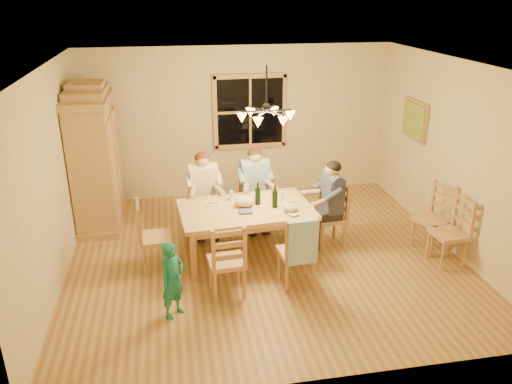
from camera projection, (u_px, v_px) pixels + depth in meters
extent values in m
plane|color=#945E36|center=(265.00, 256.00, 7.19)|extent=(5.50, 5.50, 0.00)
cube|color=white|center=(267.00, 65.00, 6.18)|extent=(5.50, 5.00, 0.02)
cube|color=tan|center=(239.00, 123.00, 8.96)|extent=(5.50, 0.02, 2.70)
cube|color=tan|center=(50.00, 181.00, 6.24)|extent=(0.02, 5.00, 2.70)
cube|color=tan|center=(454.00, 157.00, 7.13)|extent=(0.02, 5.00, 2.70)
cube|color=black|center=(250.00, 112.00, 8.90)|extent=(1.20, 0.03, 1.20)
cube|color=#AF7F4D|center=(250.00, 112.00, 8.88)|extent=(1.30, 0.06, 1.30)
cube|color=#9F6C45|center=(415.00, 120.00, 8.13)|extent=(0.04, 0.78, 0.64)
cube|color=#1E6B2D|center=(413.00, 120.00, 8.12)|extent=(0.02, 0.68, 0.54)
cylinder|color=black|center=(266.00, 87.00, 6.28)|extent=(0.02, 0.02, 0.53)
sphere|color=black|center=(266.00, 108.00, 6.38)|extent=(0.12, 0.12, 0.12)
cylinder|color=black|center=(278.00, 110.00, 6.42)|extent=(0.34, 0.02, 0.02)
cone|color=#FFB259|center=(290.00, 116.00, 6.47)|extent=(0.13, 0.13, 0.12)
cylinder|color=black|center=(270.00, 108.00, 6.53)|extent=(0.19, 0.31, 0.02)
cone|color=#FFB259|center=(274.00, 112.00, 6.70)|extent=(0.13, 0.13, 0.12)
cylinder|color=black|center=(258.00, 109.00, 6.50)|extent=(0.19, 0.31, 0.02)
cone|color=#FFB259|center=(250.00, 113.00, 6.65)|extent=(0.13, 0.13, 0.12)
cylinder|color=black|center=(254.00, 111.00, 6.36)|extent=(0.34, 0.02, 0.02)
cone|color=#FFB259|center=(242.00, 118.00, 6.37)|extent=(0.13, 0.13, 0.12)
cylinder|color=black|center=(262.00, 114.00, 6.25)|extent=(0.19, 0.31, 0.02)
cone|color=#FFB259|center=(258.00, 123.00, 6.14)|extent=(0.13, 0.13, 0.12)
cylinder|color=black|center=(275.00, 113.00, 6.28)|extent=(0.19, 0.31, 0.02)
cone|color=#FFB259|center=(283.00, 122.00, 6.19)|extent=(0.13, 0.13, 0.12)
cube|color=#9F6C45|center=(95.00, 165.00, 7.88)|extent=(0.60, 1.30, 2.00)
cube|color=#9F6C45|center=(87.00, 99.00, 7.48)|extent=(0.66, 1.40, 0.10)
cube|color=#9F6C45|center=(86.00, 92.00, 7.44)|extent=(0.58, 1.00, 0.12)
cube|color=#9F6C45|center=(85.00, 85.00, 7.41)|extent=(0.52, 0.55, 0.10)
cube|color=#AF7F4D|center=(114.00, 171.00, 7.63)|extent=(0.03, 0.55, 1.60)
cube|color=#AF7F4D|center=(117.00, 157.00, 8.23)|extent=(0.03, 0.55, 1.60)
cube|color=#9F6C45|center=(102.00, 219.00, 8.23)|extent=(0.66, 1.40, 0.12)
cube|color=tan|center=(246.00, 210.00, 6.94)|extent=(1.91, 1.26, 0.06)
cube|color=#AF7F4D|center=(246.00, 215.00, 6.97)|extent=(1.75, 1.09, 0.10)
cylinder|color=#AF7F4D|center=(194.00, 257.00, 6.48)|extent=(0.09, 0.09, 0.70)
cylinder|color=#AF7F4D|center=(311.00, 242.00, 6.86)|extent=(0.09, 0.09, 0.70)
cylinder|color=#AF7F4D|center=(185.00, 227.00, 7.30)|extent=(0.09, 0.09, 0.70)
cylinder|color=#AF7F4D|center=(290.00, 215.00, 7.68)|extent=(0.09, 0.09, 0.70)
cube|color=#AF7F4D|center=(204.00, 207.00, 7.71)|extent=(0.47, 0.45, 0.06)
cube|color=#AF7F4D|center=(204.00, 191.00, 7.61)|extent=(0.38, 0.08, 0.54)
cube|color=#AF7F4D|center=(255.00, 202.00, 7.90)|extent=(0.47, 0.45, 0.06)
cube|color=#AF7F4D|center=(255.00, 186.00, 7.80)|extent=(0.38, 0.08, 0.54)
cube|color=#AF7F4D|center=(227.00, 262.00, 6.17)|extent=(0.47, 0.45, 0.06)
cube|color=#AF7F4D|center=(226.00, 242.00, 6.06)|extent=(0.38, 0.08, 0.54)
cube|color=#AF7F4D|center=(296.00, 253.00, 6.38)|extent=(0.47, 0.45, 0.06)
cube|color=#AF7F4D|center=(297.00, 234.00, 6.28)|extent=(0.38, 0.08, 0.54)
cube|color=#AF7F4D|center=(155.00, 238.00, 6.75)|extent=(0.45, 0.47, 0.06)
cube|color=#AF7F4D|center=(154.00, 220.00, 6.65)|extent=(0.08, 0.38, 0.54)
cube|color=#AF7F4D|center=(329.00, 218.00, 7.34)|extent=(0.45, 0.47, 0.06)
cube|color=#AF7F4D|center=(330.00, 201.00, 7.24)|extent=(0.08, 0.38, 0.54)
cube|color=beige|center=(203.00, 184.00, 7.56)|extent=(0.42, 0.25, 0.52)
cube|color=#262328|center=(204.00, 202.00, 7.68)|extent=(0.41, 0.45, 0.14)
sphere|color=tan|center=(202.00, 160.00, 7.42)|extent=(0.21, 0.21, 0.21)
ellipsoid|color=#592614|center=(202.00, 158.00, 7.41)|extent=(0.22, 0.22, 0.17)
cube|color=#306185|center=(255.00, 179.00, 7.75)|extent=(0.42, 0.25, 0.52)
cube|color=#262328|center=(255.00, 197.00, 7.87)|extent=(0.41, 0.45, 0.14)
sphere|color=tan|center=(255.00, 156.00, 7.61)|extent=(0.21, 0.21, 0.21)
ellipsoid|color=#381E11|center=(255.00, 154.00, 7.60)|extent=(0.22, 0.22, 0.17)
cube|color=#3C4160|center=(331.00, 194.00, 7.20)|extent=(0.25, 0.42, 0.52)
cube|color=#262328|center=(330.00, 213.00, 7.31)|extent=(0.45, 0.41, 0.14)
sphere|color=tan|center=(332.00, 169.00, 7.05)|extent=(0.21, 0.21, 0.21)
ellipsoid|color=black|center=(333.00, 167.00, 7.04)|extent=(0.22, 0.22, 0.17)
cube|color=#92B2C5|center=(302.00, 242.00, 6.12)|extent=(0.39, 0.13, 0.58)
cylinder|color=black|center=(258.00, 193.00, 6.98)|extent=(0.08, 0.08, 0.33)
cylinder|color=black|center=(275.00, 196.00, 6.88)|extent=(0.08, 0.08, 0.33)
cylinder|color=white|center=(214.00, 203.00, 7.06)|extent=(0.26, 0.26, 0.02)
cylinder|color=white|center=(260.00, 196.00, 7.30)|extent=(0.26, 0.26, 0.02)
cylinder|color=white|center=(291.00, 202.00, 7.10)|extent=(0.26, 0.26, 0.02)
cylinder|color=silver|center=(231.00, 196.00, 7.14)|extent=(0.06, 0.06, 0.14)
cylinder|color=silver|center=(282.00, 196.00, 7.13)|extent=(0.06, 0.06, 0.14)
ellipsoid|color=tan|center=(291.00, 208.00, 6.78)|extent=(0.20, 0.20, 0.11)
cube|color=#495A87|center=(245.00, 212.00, 6.77)|extent=(0.19, 0.15, 0.03)
ellipsoid|color=#CDAF95|center=(245.00, 201.00, 6.94)|extent=(0.28, 0.22, 0.15)
imported|color=#1B7B72|center=(173.00, 280.00, 5.73)|extent=(0.40, 0.41, 0.95)
cube|color=#AF7F4D|center=(449.00, 234.00, 6.86)|extent=(0.44, 0.46, 0.06)
cube|color=#AF7F4D|center=(451.00, 216.00, 6.76)|extent=(0.07, 0.38, 0.54)
cube|color=#AF7F4D|center=(432.00, 220.00, 7.27)|extent=(0.55, 0.56, 0.06)
cube|color=#AF7F4D|center=(435.00, 203.00, 7.17)|extent=(0.18, 0.37, 0.54)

